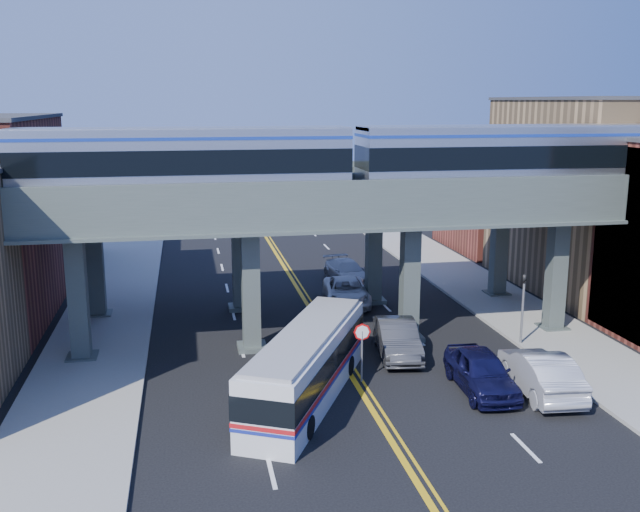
% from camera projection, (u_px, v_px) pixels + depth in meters
% --- Properties ---
extents(ground, '(120.00, 120.00, 0.00)m').
position_uv_depth(ground, '(373.00, 411.00, 28.06)').
color(ground, black).
rests_on(ground, ground).
extents(sidewalk_west, '(5.00, 70.00, 0.16)m').
position_uv_depth(sidewalk_west, '(98.00, 344.00, 35.55)').
color(sidewalk_west, gray).
rests_on(sidewalk_west, ground).
extents(sidewalk_east, '(5.00, 70.00, 0.16)m').
position_uv_depth(sidewalk_east, '(526.00, 318.00, 39.74)').
color(sidewalk_east, gray).
rests_on(sidewalk_east, ground).
extents(building_west_c, '(8.00, 10.00, 8.00)m').
position_uv_depth(building_west_c, '(24.00, 213.00, 51.69)').
color(building_west_c, '#9D7B51').
rests_on(building_west_c, ground).
extents(building_east_b, '(8.00, 14.00, 12.00)m').
position_uv_depth(building_east_b, '(590.00, 196.00, 45.51)').
color(building_east_b, '#9D7B51').
rests_on(building_east_b, ground).
extents(building_east_c, '(8.00, 10.00, 9.00)m').
position_uv_depth(building_east_c, '(501.00, 194.00, 58.31)').
color(building_east_c, brown).
rests_on(building_east_c, ground).
extents(elevated_viaduct_near, '(52.00, 3.60, 7.40)m').
position_uv_depth(elevated_viaduct_near, '(332.00, 217.00, 34.37)').
color(elevated_viaduct_near, '#444F4B').
rests_on(elevated_viaduct_near, ground).
extents(elevated_viaduct_far, '(52.00, 3.60, 7.40)m').
position_uv_depth(elevated_viaduct_far, '(308.00, 198.00, 41.09)').
color(elevated_viaduct_far, '#444F4B').
rests_on(elevated_viaduct_far, ground).
extents(transit_train, '(46.87, 2.94, 3.42)m').
position_uv_depth(transit_train, '(184.00, 161.00, 32.52)').
color(transit_train, black).
rests_on(transit_train, elevated_viaduct_near).
extents(stop_sign, '(0.76, 0.09, 2.63)m').
position_uv_depth(stop_sign, '(362.00, 343.00, 30.62)').
color(stop_sign, slate).
rests_on(stop_sign, ground).
extents(traffic_signal, '(0.15, 0.18, 4.10)m').
position_uv_depth(traffic_signal, '(523.00, 301.00, 35.01)').
color(traffic_signal, slate).
rests_on(traffic_signal, ground).
extents(transit_bus, '(6.84, 10.58, 2.74)m').
position_uv_depth(transit_bus, '(307.00, 366.00, 28.91)').
color(transit_bus, silver).
rests_on(transit_bus, ground).
extents(car_lane_a, '(2.30, 5.18, 1.73)m').
position_uv_depth(car_lane_a, '(481.00, 371.00, 29.80)').
color(car_lane_a, black).
rests_on(car_lane_a, ground).
extents(car_lane_b, '(2.47, 5.31, 1.68)m').
position_uv_depth(car_lane_b, '(397.00, 338.00, 34.01)').
color(car_lane_b, '#343436').
rests_on(car_lane_b, ground).
extents(car_lane_c, '(3.17, 5.75, 1.52)m').
position_uv_depth(car_lane_c, '(346.00, 292.00, 42.69)').
color(car_lane_c, silver).
rests_on(car_lane_c, ground).
extents(car_lane_d, '(2.68, 5.28, 1.47)m').
position_uv_depth(car_lane_d, '(347.00, 272.00, 47.81)').
color(car_lane_d, '#9F9FA3').
rests_on(car_lane_d, ground).
extents(car_parked_curb, '(2.39, 5.60, 1.80)m').
position_uv_depth(car_parked_curb, '(540.00, 372.00, 29.62)').
color(car_parked_curb, '#B9BABF').
rests_on(car_parked_curb, ground).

